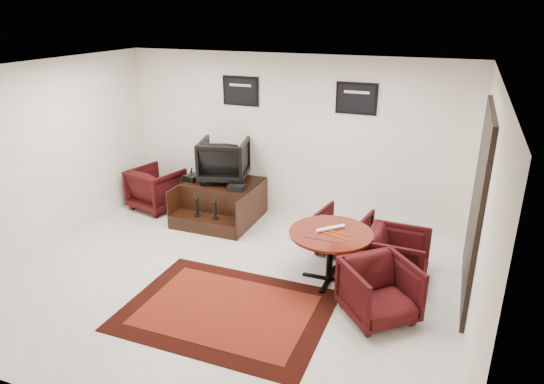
{
  "coord_description": "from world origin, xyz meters",
  "views": [
    {
      "loc": [
        2.64,
        -5.1,
        3.49
      ],
      "look_at": [
        0.29,
        0.9,
        1.03
      ],
      "focal_mm": 32.0,
      "sensor_mm": 36.0,
      "label": 1
    }
  ],
  "objects": [
    {
      "name": "ground",
      "position": [
        0.0,
        0.0,
        0.0
      ],
      "size": [
        6.0,
        6.0,
        0.0
      ],
      "primitive_type": "plane",
      "color": "beige",
      "rests_on": "ground"
    },
    {
      "name": "umbrella_black",
      "position": [
        -1.79,
        1.68,
        0.41
      ],
      "size": [
        0.31,
        0.12,
        0.83
      ],
      "primitive_type": null,
      "color": "black",
      "rests_on": "ground"
    },
    {
      "name": "table_chair_back",
      "position": [
        1.24,
        1.42,
        0.37
      ],
      "size": [
        0.82,
        0.78,
        0.74
      ],
      "primitive_type": "imported",
      "rotation": [
        0.0,
        0.0,
        2.97
      ],
      "color": "black",
      "rests_on": "ground"
    },
    {
      "name": "umbrella_hooked",
      "position": [
        -1.76,
        1.95,
        0.44
      ],
      "size": [
        0.33,
        0.12,
        0.88
      ],
      "primitive_type": null,
      "color": "black",
      "rests_on": "ground"
    },
    {
      "name": "meeting_table",
      "position": [
        1.27,
        0.54,
        0.64
      ],
      "size": [
        1.11,
        1.11,
        0.73
      ],
      "color": "#3F1009",
      "rests_on": "ground"
    },
    {
      "name": "room_shell",
      "position": [
        0.41,
        0.12,
        1.79
      ],
      "size": [
        6.02,
        5.02,
        2.81
      ],
      "color": "white",
      "rests_on": "ground"
    },
    {
      "name": "shine_chair",
      "position": [
        -1.04,
        2.04,
        1.06
      ],
      "size": [
        0.95,
        0.91,
        0.82
      ],
      "primitive_type": "imported",
      "rotation": [
        0.0,
        0.0,
        3.38
      ],
      "color": "black",
      "rests_on": "shine_podium"
    },
    {
      "name": "shine_podium",
      "position": [
        -1.04,
        1.9,
        0.3
      ],
      "size": [
        1.28,
        1.31,
        0.66
      ],
      "color": "black",
      "rests_on": "ground"
    },
    {
      "name": "armchair_side",
      "position": [
        -2.36,
        1.87,
        0.42
      ],
      "size": [
        0.98,
        0.94,
        0.84
      ],
      "primitive_type": "imported",
      "rotation": [
        0.0,
        0.0,
        2.9
      ],
      "color": "black",
      "rests_on": "ground"
    },
    {
      "name": "table_clutter",
      "position": [
        1.29,
        0.44,
        0.73
      ],
      "size": [
        0.57,
        0.33,
        0.01
      ],
      "color": "#D84A0C",
      "rests_on": "meeting_table"
    },
    {
      "name": "table_chair_window",
      "position": [
        2.11,
        0.84,
        0.4
      ],
      "size": [
        0.76,
        0.8,
        0.8
      ],
      "primitive_type": "imported",
      "rotation": [
        0.0,
        0.0,
        1.54
      ],
      "color": "black",
      "rests_on": "ground"
    },
    {
      "name": "area_rug",
      "position": [
        0.28,
        -0.61,
        0.01
      ],
      "size": [
        2.46,
        1.85,
        0.01
      ],
      "color": "black",
      "rests_on": "ground"
    },
    {
      "name": "polish_kit",
      "position": [
        -0.64,
        1.66,
        0.7
      ],
      "size": [
        0.29,
        0.22,
        0.09
      ],
      "primitive_type": "cube",
      "rotation": [
        0.0,
        0.0,
        0.11
      ],
      "color": "black",
      "rests_on": "shine_podium"
    },
    {
      "name": "shoes_pair",
      "position": [
        -1.55,
        1.84,
        0.71
      ],
      "size": [
        0.28,
        0.32,
        0.1
      ],
      "color": "black",
      "rests_on": "shine_podium"
    },
    {
      "name": "paper_roll",
      "position": [
        1.25,
        0.6,
        0.75
      ],
      "size": [
        0.33,
        0.33,
        0.05
      ],
      "primitive_type": "cylinder",
      "rotation": [
        0.0,
        1.57,
        0.79
      ],
      "color": "white",
      "rests_on": "meeting_table"
    },
    {
      "name": "table_chair_corner",
      "position": [
        2.03,
        -0.06,
        0.4
      ],
      "size": [
        1.06,
        1.05,
        0.79
      ],
      "primitive_type": "imported",
      "rotation": [
        0.0,
        0.0,
        0.72
      ],
      "color": "black",
      "rests_on": "ground"
    }
  ]
}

